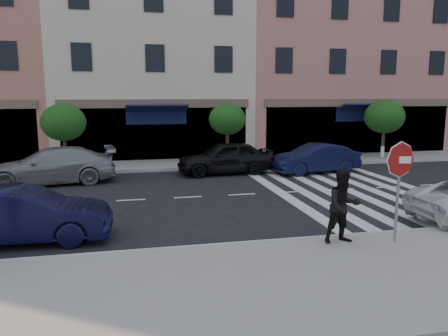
% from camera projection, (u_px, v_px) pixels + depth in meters
% --- Properties ---
extents(ground, '(120.00, 120.00, 0.00)m').
position_uv_depth(ground, '(208.00, 231.00, 11.78)').
color(ground, black).
rests_on(ground, ground).
extents(sidewalk_near, '(60.00, 4.50, 0.15)m').
position_uv_depth(sidewalk_near, '(244.00, 288.00, 8.16)').
color(sidewalk_near, gray).
rests_on(sidewalk_near, ground).
extents(sidewalk_far, '(60.00, 3.00, 0.15)m').
position_uv_depth(sidewalk_far, '(169.00, 165.00, 22.36)').
color(sidewalk_far, gray).
rests_on(sidewalk_far, ground).
extents(building_centre, '(11.00, 9.00, 11.00)m').
position_uv_depth(building_centre, '(150.00, 64.00, 27.12)').
color(building_centre, beige).
rests_on(building_centre, ground).
extents(building_east_mid, '(13.00, 9.00, 13.00)m').
position_uv_depth(building_east_mid, '(329.00, 51.00, 29.50)').
color(building_east_mid, '#AE7267').
rests_on(building_east_mid, ground).
extents(street_tree_wb, '(2.10, 2.10, 3.06)m').
position_uv_depth(street_tree_wb, '(63.00, 123.00, 20.74)').
color(street_tree_wb, '#473323').
rests_on(street_tree_wb, sidewalk_far).
extents(street_tree_c, '(1.90, 1.90, 3.04)m').
position_uv_depth(street_tree_c, '(227.00, 120.00, 22.42)').
color(street_tree_c, '#473323').
rests_on(street_tree_c, sidewalk_far).
extents(street_tree_ea, '(2.20, 2.20, 3.19)m').
position_uv_depth(street_tree_ea, '(384.00, 117.00, 24.33)').
color(street_tree_ea, '#473323').
rests_on(street_tree_ea, sidewalk_far).
extents(stop_sign, '(0.85, 0.17, 2.43)m').
position_uv_depth(stop_sign, '(400.00, 169.00, 10.16)').
color(stop_sign, gray).
rests_on(stop_sign, sidewalk_near).
extents(walker, '(0.89, 0.71, 1.77)m').
position_uv_depth(walker, '(343.00, 206.00, 10.30)').
color(walker, black).
rests_on(walker, sidewalk_near).
extents(car_near_mid, '(4.28, 1.62, 1.39)m').
position_uv_depth(car_near_mid, '(23.00, 215.00, 10.77)').
color(car_near_mid, black).
rests_on(car_near_mid, ground).
extents(car_far_left, '(5.36, 2.72, 1.49)m').
position_uv_depth(car_far_left, '(51.00, 166.00, 17.88)').
color(car_far_left, gray).
rests_on(car_far_left, ground).
extents(car_far_mid, '(4.53, 2.06, 1.51)m').
position_uv_depth(car_far_mid, '(225.00, 158.00, 20.15)').
color(car_far_mid, black).
rests_on(car_far_mid, ground).
extents(car_far_right, '(4.31, 1.99, 1.37)m').
position_uv_depth(car_far_right, '(315.00, 158.00, 20.37)').
color(car_far_right, black).
rests_on(car_far_right, ground).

